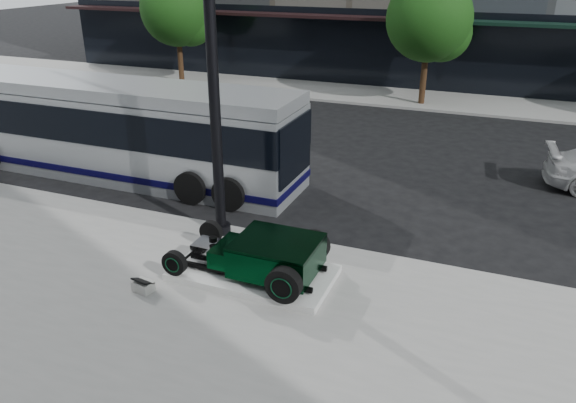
% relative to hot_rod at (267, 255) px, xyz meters
% --- Properties ---
extents(ground, '(120.00, 120.00, 0.00)m').
position_rel_hot_rod_xyz_m(ground, '(-0.65, 4.03, -0.70)').
color(ground, black).
rests_on(ground, ground).
extents(sidewalk_far, '(70.00, 4.00, 0.12)m').
position_rel_hot_rod_xyz_m(sidewalk_far, '(-0.65, 18.03, -0.64)').
color(sidewalk_far, gray).
rests_on(sidewalk_far, ground).
extents(street_trees, '(29.80, 3.80, 5.70)m').
position_rel_hot_rod_xyz_m(street_trees, '(0.50, 17.10, 3.07)').
color(street_trees, black).
rests_on(street_trees, sidewalk_far).
extents(display_plinth, '(3.40, 1.80, 0.15)m').
position_rel_hot_rod_xyz_m(display_plinth, '(-0.33, 0.00, -0.50)').
color(display_plinth, silver).
rests_on(display_plinth, sidewalk_near).
extents(hot_rod, '(3.22, 2.00, 0.81)m').
position_rel_hot_rod_xyz_m(hot_rod, '(0.00, 0.00, 0.00)').
color(hot_rod, black).
rests_on(hot_rod, display_plinth).
extents(info_plaque, '(0.45, 0.36, 0.31)m').
position_rel_hot_rod_xyz_m(info_plaque, '(-2.18, -1.38, -0.45)').
color(info_plaque, silver).
rests_on(info_plaque, sidewalk_near).
extents(lamppost, '(0.47, 0.47, 8.51)m').
position_rel_hot_rod_xyz_m(lamppost, '(-1.97, 1.60, 3.36)').
color(lamppost, black).
rests_on(lamppost, sidewalk_near).
extents(transit_bus, '(12.12, 2.88, 2.92)m').
position_rel_hot_rod_xyz_m(transit_bus, '(-7.10, 4.40, 0.79)').
color(transit_bus, '#A9AEB2').
rests_on(transit_bus, ground).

